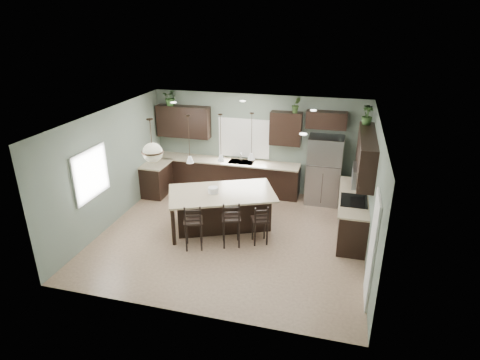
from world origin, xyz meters
name	(u,v)px	position (x,y,z in m)	size (l,w,h in m)	color
ground	(232,235)	(0.00, 0.00, 0.00)	(6.00, 6.00, 0.00)	#9E8466
pantry_door	(372,250)	(2.98, -1.55, 1.02)	(0.04, 0.82, 2.04)	white
window_back	(244,138)	(-0.40, 2.73, 1.55)	(1.35, 0.02, 1.00)	white
window_left	(90,174)	(-2.98, -0.80, 1.55)	(0.02, 1.10, 1.00)	white
left_return_cabs	(157,179)	(-2.70, 1.70, 0.45)	(0.60, 0.90, 0.90)	black
left_return_countertop	(156,164)	(-2.68, 1.70, 0.92)	(0.66, 0.96, 0.04)	#C1B092
back_lower_cabs	(226,176)	(-0.85, 2.45, 0.45)	(4.20, 0.60, 0.90)	black
back_countertop	(226,161)	(-0.85, 2.43, 0.92)	(4.20, 0.66, 0.04)	#C1B092
sink_inset	(241,162)	(-0.40, 2.43, 0.94)	(0.70, 0.45, 0.01)	gray
faucet	(241,157)	(-0.40, 2.40, 1.08)	(0.02, 0.02, 0.28)	silver
back_upper_left	(184,122)	(-2.15, 2.58, 1.95)	(1.55, 0.34, 0.90)	black
back_upper_right	(286,129)	(0.80, 2.58, 1.95)	(0.85, 0.34, 0.90)	black
fridge_header	(327,120)	(1.85, 2.58, 2.25)	(1.05, 0.34, 0.45)	black
right_lower_cabs	(353,215)	(2.70, 0.87, 0.45)	(0.60, 2.35, 0.90)	black
right_countertop	(354,197)	(2.68, 0.87, 0.92)	(0.66, 2.35, 0.04)	#C1B092
cooktop	(354,201)	(2.68, 0.60, 0.94)	(0.58, 0.75, 0.02)	black
wall_oven_front	(339,219)	(2.40, 0.60, 0.45)	(0.01, 0.72, 0.60)	gray
right_upper_cabs	(366,155)	(2.83, 0.87, 1.95)	(0.34, 2.35, 0.90)	black
microwave	(362,176)	(2.78, 0.60, 1.55)	(0.40, 0.75, 0.40)	gray
refrigerator	(324,170)	(1.90, 2.40, 0.93)	(0.90, 0.74, 1.85)	gray
kitchen_island	(222,210)	(-0.32, 0.32, 0.46)	(2.45, 1.39, 0.92)	black
serving_dish	(213,190)	(-0.51, 0.24, 0.99)	(0.24, 0.24, 0.14)	silver
bar_stool_left	(193,226)	(-0.65, -0.72, 0.54)	(0.40, 0.40, 1.09)	black
bar_stool_center	(231,223)	(0.11, -0.40, 0.55)	(0.41, 0.41, 1.10)	black
bar_stool_right	(260,224)	(0.70, -0.15, 0.48)	(0.35, 0.35, 0.96)	black
pendant_left	(189,139)	(-0.96, 0.04, 2.25)	(0.17, 0.17, 1.10)	white
pendant_center	(221,138)	(-0.32, 0.32, 2.25)	(0.17, 0.17, 1.10)	white
pendant_right	(252,137)	(0.32, 0.60, 2.25)	(0.17, 0.17, 1.10)	silver
chandelier	(152,141)	(-1.61, -0.47, 2.32)	(0.47, 0.47, 0.97)	#F1ECC5
plant_back_left	(171,97)	(-2.49, 2.55, 2.63)	(0.42, 0.36, 0.46)	#325A27
plant_back_right	(296,105)	(1.05, 2.55, 2.61)	(0.23, 0.19, 0.42)	#365424
plant_right_wall	(367,115)	(2.80, 1.77, 2.62)	(0.25, 0.25, 0.45)	#345726
room_shell	(231,167)	(0.00, 0.00, 1.70)	(6.00, 6.00, 6.00)	slate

